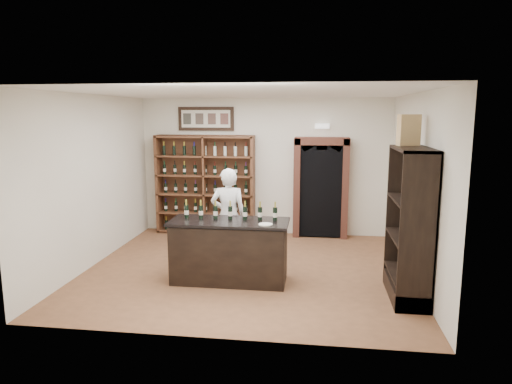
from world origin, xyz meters
TOP-DOWN VIEW (x-y plane):
  - floor at (0.00, 0.00)m, footprint 5.50×5.50m
  - ceiling at (0.00, 0.00)m, footprint 5.50×5.50m
  - wall_back at (0.00, 2.50)m, footprint 5.50×0.04m
  - wall_left at (-2.75, 0.00)m, footprint 0.04×5.00m
  - wall_right at (2.75, 0.00)m, footprint 0.04×5.00m
  - wine_shelf at (-1.30, 2.33)m, footprint 2.20×0.38m
  - framed_picture at (-1.30, 2.47)m, footprint 1.25×0.04m
  - arched_doorway at (1.25, 2.33)m, footprint 1.17×0.35m
  - emergency_light at (1.25, 2.42)m, footprint 0.30×0.10m
  - tasting_counter at (-0.20, -0.60)m, footprint 1.88×0.78m
  - counter_bottle_0 at (-0.92, -0.50)m, footprint 0.07×0.07m
  - counter_bottle_1 at (-0.68, -0.50)m, footprint 0.07×0.07m
  - counter_bottle_2 at (-0.44, -0.50)m, footprint 0.07×0.07m
  - counter_bottle_3 at (-0.20, -0.50)m, footprint 0.07×0.07m
  - counter_bottle_4 at (0.04, -0.50)m, footprint 0.07×0.07m
  - counter_bottle_5 at (0.28, -0.50)m, footprint 0.07×0.07m
  - counter_bottle_6 at (0.52, -0.50)m, footprint 0.07×0.07m
  - side_cabinet at (2.52, -0.90)m, footprint 0.48×1.20m
  - shopkeeper at (-0.39, 0.30)m, footprint 0.67×0.48m
  - plate at (0.41, -0.81)m, footprint 0.21×0.21m
  - wine_crate at (2.48, -0.50)m, footprint 0.35×0.23m

SIDE VIEW (x-z plane):
  - floor at x=0.00m, z-range 0.00..0.00m
  - tasting_counter at x=-0.20m, z-range -0.01..0.99m
  - side_cabinet at x=2.52m, z-range -0.35..1.85m
  - shopkeeper at x=-0.39m, z-range 0.00..1.73m
  - plate at x=0.41m, z-range 1.00..1.02m
  - wine_shelf at x=-1.30m, z-range 0.00..2.20m
  - counter_bottle_0 at x=-0.92m, z-range 0.96..1.26m
  - counter_bottle_1 at x=-0.68m, z-range 0.96..1.26m
  - counter_bottle_2 at x=-0.44m, z-range 0.96..1.26m
  - counter_bottle_3 at x=-0.20m, z-range 0.96..1.26m
  - counter_bottle_4 at x=0.04m, z-range 0.96..1.26m
  - counter_bottle_5 at x=0.28m, z-range 0.96..1.26m
  - counter_bottle_6 at x=0.52m, z-range 0.96..1.26m
  - arched_doorway at x=1.25m, z-range 0.05..2.22m
  - wall_back at x=0.00m, z-range 0.00..3.00m
  - wall_left at x=-2.75m, z-range 0.00..3.00m
  - wall_right at x=2.75m, z-range 0.00..3.00m
  - emergency_light at x=1.25m, z-range 2.35..2.45m
  - wine_crate at x=2.48m, z-range 2.20..2.66m
  - framed_picture at x=-1.30m, z-range 2.29..2.81m
  - ceiling at x=0.00m, z-range 3.00..3.00m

